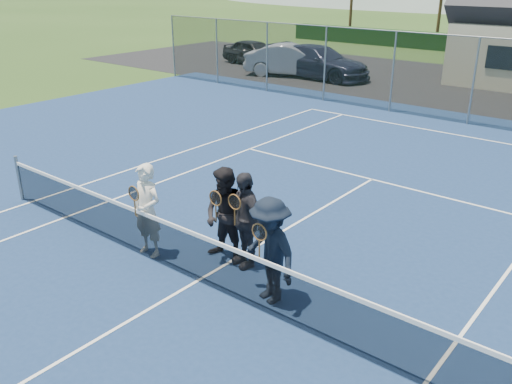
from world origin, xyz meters
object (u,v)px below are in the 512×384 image
car_a (254,52)px  player_c (245,219)px  player_b (226,216)px  tennis_net (196,255)px  player_d (270,251)px  car_b (292,60)px  player_a (147,210)px  car_c (318,62)px

car_a → player_c: player_c is taller
player_b → tennis_net: bearing=-82.6°
tennis_net → player_d: (1.31, 0.35, 0.38)m
car_b → player_b: size_ratio=2.66×
player_a → player_c: (1.66, 0.84, -0.00)m
tennis_net → player_c: (0.25, 0.99, 0.38)m
player_a → player_b: size_ratio=1.00×
car_b → car_a: bearing=45.7°
car_a → car_c: (5.21, -1.27, 0.09)m
player_b → car_a: bearing=127.9°
car_c → car_b: bearing=107.9°
player_c → player_d: size_ratio=1.00×
player_a → player_b: 1.49m
car_c → player_d: 20.31m
car_b → tennis_net: car_b is taller
car_b → player_c: bearing=-168.4°
car_a → player_b: 23.04m
player_a → player_d: same height
car_b → car_c: bearing=-95.7°
car_a → tennis_net: car_a is taller
car_b → player_b: 19.46m
player_b → car_b: bearing=121.9°
tennis_net → player_b: player_b is taller
car_c → player_b: 19.13m
car_b → tennis_net: size_ratio=0.41×
player_b → player_c: bearing=12.9°
player_a → player_c: size_ratio=1.00×
car_b → player_c: player_c is taller
car_a → tennis_net: bearing=-137.1°
tennis_net → player_d: size_ratio=6.49×
player_a → player_b: (1.29, 0.76, -0.00)m
car_b → player_a: player_a is taller
player_d → player_b: bearing=158.7°
player_d → player_c: bearing=148.9°
car_b → player_b: bearing=-169.5°
player_a → player_d: 2.72m
player_b → player_d: same height
tennis_net → player_b: 0.99m
player_b → player_c: (0.37, 0.08, 0.00)m
player_b → player_a: bearing=-149.5°
player_a → player_d: (2.72, 0.20, -0.00)m
car_a → player_d: bearing=-134.1°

